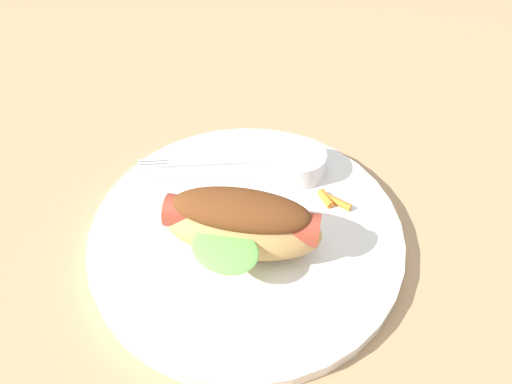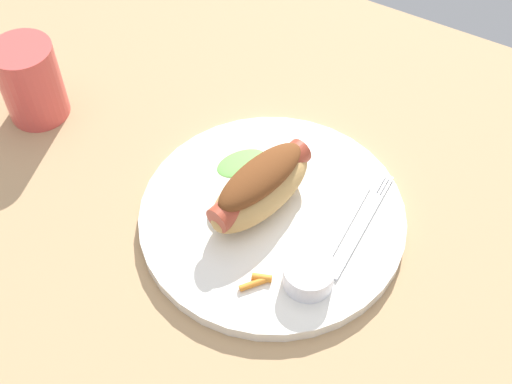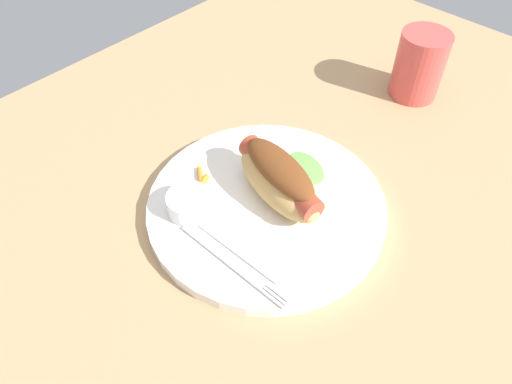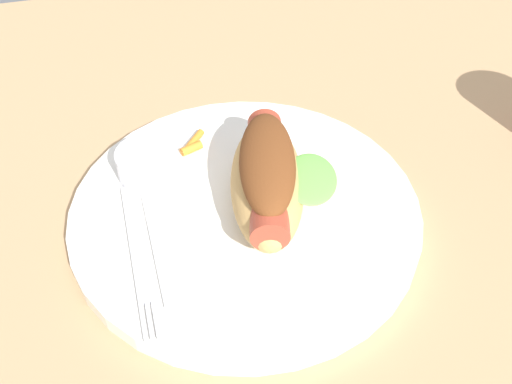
{
  "view_description": "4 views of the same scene",
  "coord_description": "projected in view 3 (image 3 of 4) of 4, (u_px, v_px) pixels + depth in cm",
  "views": [
    {
      "loc": [
        -27.08,
        2.66,
        39.08
      ],
      "look_at": [
        4.34,
        0.93,
        5.13
      ],
      "focal_mm": 35.06,
      "sensor_mm": 36.0,
      "label": 1
    },
    {
      "loc": [
        23.77,
        -38.8,
        63.96
      ],
      "look_at": [
        1.17,
        1.06,
        5.41
      ],
      "focal_mm": 48.42,
      "sensor_mm": 36.0,
      "label": 2
    },
    {
      "loc": [
        32.7,
        28.01,
        47.26
      ],
      "look_at": [
        4.41,
        1.7,
        4.63
      ],
      "focal_mm": 33.88,
      "sensor_mm": 36.0,
      "label": 3
    },
    {
      "loc": [
        10.56,
        35.54,
        37.47
      ],
      "look_at": [
        2.13,
        3.2,
        4.27
      ],
      "focal_mm": 40.77,
      "sensor_mm": 36.0,
      "label": 4
    }
  ],
  "objects": [
    {
      "name": "carrot_garnish",
      "position": [
        202.0,
        179.0,
        0.63
      ],
      "size": [
        2.75,
        3.2,
        0.8
      ],
      "color": "orange",
      "rests_on": "plate"
    },
    {
      "name": "ground_plane",
      "position": [
        269.0,
        195.0,
        0.65
      ],
      "size": [
        120.0,
        90.0,
        1.8
      ],
      "primitive_type": "cube",
      "color": "tan"
    },
    {
      "name": "hot_dog",
      "position": [
        280.0,
        178.0,
        0.59
      ],
      "size": [
        11.22,
        15.38,
        6.37
      ],
      "rotation": [
        0.0,
        0.0,
        1.34
      ],
      "color": "tan",
      "rests_on": "plate"
    },
    {
      "name": "sauce_ramekin",
      "position": [
        189.0,
        204.0,
        0.59
      ],
      "size": [
        5.36,
        5.36,
        2.68
      ],
      "primitive_type": "cylinder",
      "color": "white",
      "rests_on": "plate"
    },
    {
      "name": "drinking_cup",
      "position": [
        419.0,
        65.0,
        0.74
      ],
      "size": [
        7.6,
        7.6,
        10.48
      ],
      "primitive_type": "cylinder",
      "color": "#D84C47",
      "rests_on": "ground_plane"
    },
    {
      "name": "plate",
      "position": [
        266.0,
        206.0,
        0.61
      ],
      "size": [
        30.01,
        30.01,
        1.6
      ],
      "primitive_type": "cylinder",
      "color": "white",
      "rests_on": "ground_plane"
    },
    {
      "name": "knife",
      "position": [
        233.0,
        245.0,
        0.56
      ],
      "size": [
        1.75,
        14.12,
        0.36
      ],
      "primitive_type": "cube",
      "rotation": [
        0.0,
        0.0,
        1.6
      ],
      "color": "silver",
      "rests_on": "plate"
    },
    {
      "name": "fork",
      "position": [
        230.0,
        261.0,
        0.54
      ],
      "size": [
        1.37,
        15.68,
        0.4
      ],
      "rotation": [
        0.0,
        0.0,
        1.58
      ],
      "color": "silver",
      "rests_on": "plate"
    }
  ]
}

